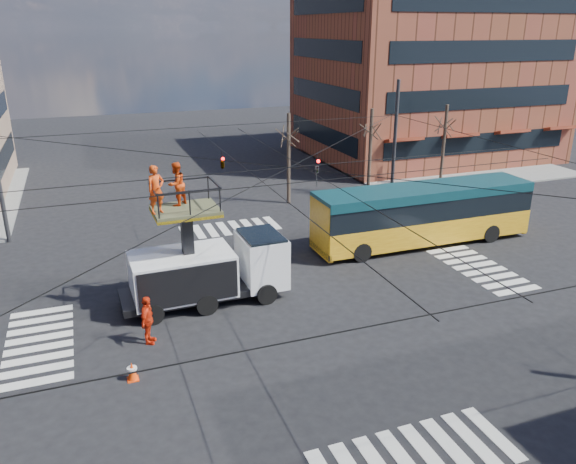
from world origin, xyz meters
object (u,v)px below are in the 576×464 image
(worker_ground, at_px, (148,320))
(city_bus, at_px, (423,213))
(flagger, at_px, (333,242))
(utility_truck, at_px, (207,257))
(traffic_cone, at_px, (132,371))

(worker_ground, bearing_deg, city_bus, -47.48)
(worker_ground, relative_size, flagger, 1.05)
(utility_truck, relative_size, city_bus, 0.58)
(traffic_cone, relative_size, worker_ground, 0.35)
(utility_truck, height_order, traffic_cone, utility_truck)
(utility_truck, distance_m, traffic_cone, 6.32)
(utility_truck, relative_size, traffic_cone, 10.59)
(utility_truck, height_order, worker_ground, utility_truck)
(city_bus, height_order, traffic_cone, city_bus)
(city_bus, distance_m, traffic_cone, 17.88)
(city_bus, relative_size, traffic_cone, 18.37)
(utility_truck, bearing_deg, traffic_cone, -128.91)
(utility_truck, distance_m, city_bus, 12.73)
(city_bus, distance_m, worker_ground, 16.25)
(traffic_cone, bearing_deg, flagger, 34.26)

